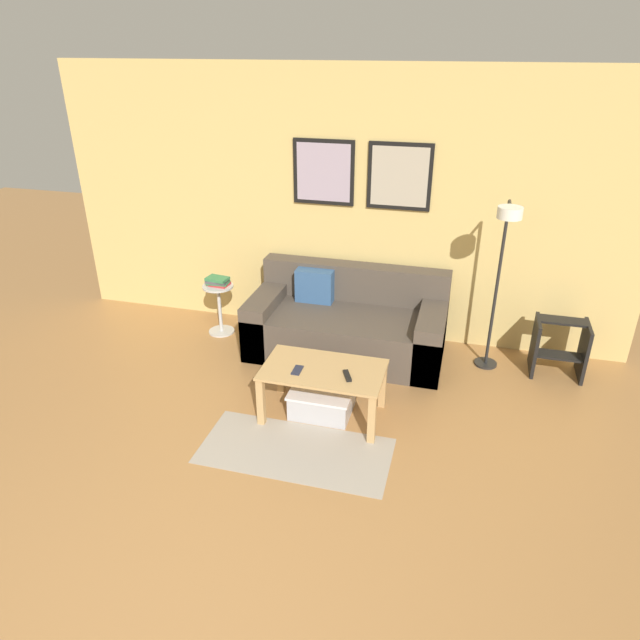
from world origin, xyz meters
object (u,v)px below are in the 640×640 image
couch (347,324)px  step_stool (559,346)px  cell_phone (297,370)px  book_stack (218,281)px  coffee_table (323,377)px  floor_lamp (503,255)px  remote_control (347,376)px  side_table (219,305)px  storage_bin (322,400)px

couch → step_stool: size_ratio=3.61×
cell_phone → step_stool: step_stool is taller
couch → cell_phone: (-0.13, -1.16, 0.15)m
couch → book_stack: couch is taller
coffee_table → step_stool: bearing=32.1°
floor_lamp → coffee_table: bearing=-141.7°
book_stack → remote_control: book_stack is taller
side_table → remote_control: (1.59, -1.18, 0.13)m
floor_lamp → step_stool: size_ratio=3.09×
side_table → step_stool: side_table is taller
couch → book_stack: bearing=178.4°
floor_lamp → storage_bin: bearing=-143.0°
coffee_table → storage_bin: size_ratio=1.91×
side_table → cell_phone: side_table is taller
couch → remote_control: couch is taller
coffee_table → book_stack: size_ratio=4.14×
book_stack → cell_phone: size_ratio=1.63×
coffee_table → floor_lamp: floor_lamp is taller
book_stack → step_stool: 3.25m
side_table → remote_control: bearing=-36.8°
couch → cell_phone: bearing=-96.6°
couch → remote_control: size_ratio=12.10×
couch → remote_control: 1.19m
cell_phone → storage_bin: bearing=33.2°
storage_bin → floor_lamp: floor_lamp is taller
step_stool → book_stack: bearing=-179.2°
couch → storage_bin: (0.03, -1.05, -0.17)m
coffee_table → cell_phone: bearing=-157.0°
storage_bin → remote_control: remote_control is taller
storage_bin → book_stack: size_ratio=2.17×
coffee_table → floor_lamp: 1.78m
remote_control → step_stool: bearing=12.6°
storage_bin → side_table: 1.75m
floor_lamp → book_stack: bearing=177.2°
couch → coffee_table: 1.09m
remote_control → couch: bearing=78.4°
remote_control → cell_phone: (-0.39, -0.01, -0.01)m
side_table → cell_phone: 1.70m
storage_bin → side_table: side_table is taller
coffee_table → remote_control: 0.23m
couch → cell_phone: 1.18m
side_table → book_stack: 0.25m
book_stack → floor_lamp: bearing=-2.8°
book_stack → cell_phone: (1.19, -1.20, -0.13)m
remote_control → step_stool: step_stool is taller
side_table → cell_phone: (1.19, -1.20, 0.12)m
cell_phone → remote_control: bearing=1.2°
coffee_table → side_table: 1.78m
couch → coffee_table: (0.05, -1.08, 0.07)m
coffee_table → book_stack: 1.79m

